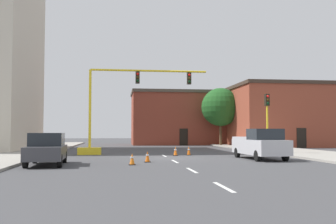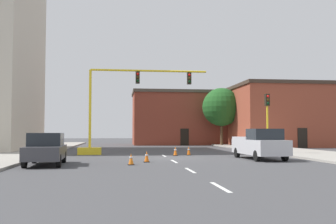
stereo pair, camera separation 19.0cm
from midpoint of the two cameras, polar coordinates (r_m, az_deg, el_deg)
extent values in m
plane|color=#424244|center=(26.76, 0.22, -6.76)|extent=(160.00, 160.00, 0.00)
cube|color=#9E998E|center=(35.51, -20.58, -5.51)|extent=(6.00, 56.00, 0.14)
cube|color=#9E998E|center=(37.64, 16.56, -5.41)|extent=(6.00, 56.00, 0.14)
cube|color=silver|center=(13.05, 8.09, -10.82)|extent=(0.16, 2.40, 0.01)
cube|color=silver|center=(18.39, 3.58, -8.52)|extent=(0.16, 2.40, 0.01)
cube|color=silver|center=(23.79, 1.13, -7.24)|extent=(0.16, 2.40, 0.01)
cube|color=silver|center=(29.24, -0.40, -6.42)|extent=(0.16, 2.40, 0.01)
cube|color=brown|center=(54.58, 1.89, -1.12)|extent=(13.10, 7.52, 6.96)
cube|color=#4C4238|center=(54.82, 1.89, 2.73)|extent=(13.40, 7.82, 0.40)
cube|color=black|center=(50.82, 2.56, -3.68)|extent=(1.10, 0.06, 2.20)
cube|color=brown|center=(49.13, 16.85, -0.73)|extent=(11.74, 8.96, 7.09)
cube|color=#3D2D23|center=(49.41, 16.78, 3.61)|extent=(12.04, 9.26, 0.40)
cube|color=black|center=(45.02, 19.21, -3.62)|extent=(1.10, 0.06, 2.20)
cube|color=yellow|center=(31.49, -11.23, -5.62)|extent=(1.80, 1.20, 0.55)
cylinder|color=yellow|center=(31.51, -11.17, 0.52)|extent=(0.20, 0.20, 6.20)
cylinder|color=yellow|center=(31.85, -2.59, 6.05)|extent=(9.41, 0.16, 0.16)
cube|color=black|center=(31.70, -4.30, 5.04)|extent=(0.32, 0.36, 0.95)
sphere|color=red|center=(31.56, -4.28, 5.58)|extent=(0.20, 0.20, 0.20)
sphere|color=#38280A|center=(31.52, -4.28, 5.08)|extent=(0.20, 0.20, 0.20)
sphere|color=black|center=(31.48, -4.28, 4.57)|extent=(0.20, 0.20, 0.20)
cube|color=black|center=(32.18, 3.28, 4.92)|extent=(0.32, 0.36, 0.95)
sphere|color=red|center=(32.03, 3.34, 5.45)|extent=(0.20, 0.20, 0.20)
sphere|color=#38280A|center=(31.99, 3.34, 4.96)|extent=(0.20, 0.20, 0.20)
sphere|color=black|center=(31.96, 3.35, 4.46)|extent=(0.20, 0.20, 0.20)
cylinder|color=yellow|center=(31.85, 14.52, -1.73)|extent=(0.14, 0.14, 4.80)
cube|color=black|center=(31.95, 14.47, 1.73)|extent=(0.32, 0.36, 0.95)
sphere|color=red|center=(31.79, 14.59, 2.25)|extent=(0.20, 0.20, 0.20)
sphere|color=#38280A|center=(31.77, 14.60, 1.74)|extent=(0.20, 0.20, 0.20)
sphere|color=black|center=(31.75, 14.60, 1.24)|extent=(0.20, 0.20, 0.20)
cylinder|color=#4C3823|center=(49.24, 7.96, -3.16)|extent=(0.36, 0.36, 3.09)
sphere|color=#1E511E|center=(49.34, 7.93, 0.73)|extent=(4.80, 4.80, 4.80)
cube|color=#BCBCC1|center=(26.31, 13.41, -4.97)|extent=(2.16, 5.46, 0.95)
cube|color=#1E2328|center=(25.46, 14.16, -3.18)|extent=(1.89, 1.85, 0.70)
cube|color=#BCBCC1|center=(27.40, 12.46, -3.73)|extent=(2.08, 2.87, 0.16)
cylinder|color=black|center=(25.02, 16.94, -6.13)|extent=(0.24, 0.69, 0.68)
cylinder|color=black|center=(24.30, 13.09, -6.28)|extent=(0.24, 0.69, 0.68)
cylinder|color=black|center=(28.37, 13.72, -5.77)|extent=(0.24, 0.69, 0.68)
cylinder|color=black|center=(27.74, 10.26, -5.87)|extent=(0.24, 0.69, 0.68)
cube|color=#3D3D42|center=(22.08, -17.22, -5.66)|extent=(2.09, 4.59, 0.70)
cube|color=#1E2328|center=(22.16, -17.17, -3.84)|extent=(1.83, 2.39, 0.70)
cylinder|color=black|center=(23.73, -18.77, -6.28)|extent=(0.26, 0.69, 0.68)
cylinder|color=black|center=(23.54, -14.77, -6.37)|extent=(0.26, 0.69, 0.68)
cylinder|color=black|center=(20.71, -20.05, -6.78)|extent=(0.26, 0.69, 0.68)
cylinder|color=black|center=(20.50, -15.46, -6.89)|extent=(0.26, 0.69, 0.68)
cube|color=black|center=(23.18, -2.90, -7.31)|extent=(0.36, 0.36, 0.04)
cone|color=orange|center=(23.16, -2.90, -6.48)|extent=(0.28, 0.28, 0.63)
cylinder|color=white|center=(23.15, -2.90, -6.29)|extent=(0.19, 0.19, 0.08)
cube|color=black|center=(29.30, 1.27, -6.38)|extent=(0.36, 0.36, 0.04)
cone|color=orange|center=(29.28, 1.27, -5.69)|extent=(0.28, 0.28, 0.67)
cylinder|color=white|center=(29.28, 1.27, -5.53)|extent=(0.19, 0.19, 0.08)
cube|color=black|center=(21.37, -5.18, -7.68)|extent=(0.36, 0.36, 0.04)
cone|color=orange|center=(21.34, -5.18, -6.82)|extent=(0.28, 0.28, 0.61)
cylinder|color=white|center=(21.34, -5.17, -6.62)|extent=(0.19, 0.19, 0.08)
cube|color=black|center=(29.97, 3.24, -6.30)|extent=(0.36, 0.36, 0.04)
cone|color=orange|center=(29.95, 3.24, -5.63)|extent=(0.28, 0.28, 0.66)
cylinder|color=white|center=(29.95, 3.24, -5.48)|extent=(0.19, 0.19, 0.08)
camera|label=1|loc=(0.10, -89.82, -0.01)|focal=41.64mm
camera|label=2|loc=(0.10, 90.18, 0.01)|focal=41.64mm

